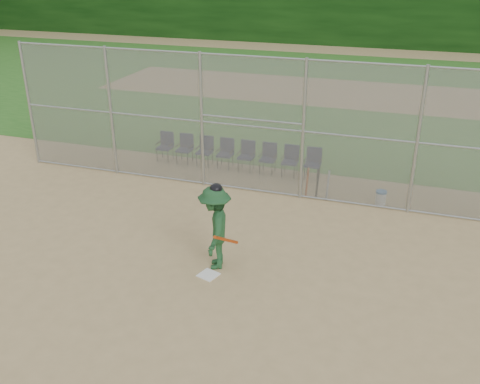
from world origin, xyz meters
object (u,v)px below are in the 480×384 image
(home_plate, at_px, (208,275))
(water_cooler, at_px, (381,197))
(chair_0, at_px, (165,147))
(batter_at_plate, at_px, (215,227))

(home_plate, relative_size, water_cooler, 1.01)
(home_plate, bearing_deg, water_cooler, 56.43)
(chair_0, bearing_deg, water_cooler, -9.61)
(chair_0, bearing_deg, home_plate, -57.05)
(batter_at_plate, relative_size, chair_0, 2.11)
(batter_at_plate, height_order, water_cooler, batter_at_plate)
(batter_at_plate, distance_m, water_cooler, 5.62)
(home_plate, xyz_separation_m, batter_at_plate, (0.02, 0.43, 0.97))
(batter_at_plate, xyz_separation_m, chair_0, (-4.01, 5.74, -0.50))
(batter_at_plate, height_order, chair_0, batter_at_plate)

